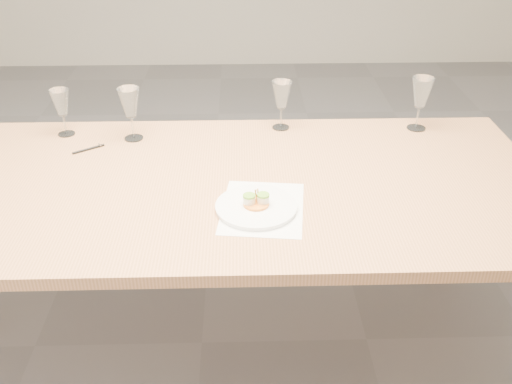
{
  "coord_description": "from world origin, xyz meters",
  "views": [
    {
      "loc": [
        0.17,
        -1.66,
        1.7
      ],
      "look_at": [
        0.21,
        -0.16,
        0.8
      ],
      "focal_mm": 40.0,
      "sensor_mm": 36.0,
      "label": 1
    }
  ],
  "objects_px": {
    "dinner_plate": "(256,206)",
    "wine_glass_3": "(282,96)",
    "recipe_sheet": "(262,208)",
    "dining_table": "(192,198)",
    "wine_glass_2": "(130,104)",
    "wine_glass_4": "(421,94)",
    "wine_glass_1": "(61,104)",
    "ballpoint_pen": "(89,149)"
  },
  "relations": [
    {
      "from": "dinner_plate",
      "to": "wine_glass_3",
      "type": "height_order",
      "value": "wine_glass_3"
    },
    {
      "from": "ballpoint_pen",
      "to": "dinner_plate",
      "type": "bearing_deg",
      "value": -69.09
    },
    {
      "from": "dinner_plate",
      "to": "wine_glass_3",
      "type": "distance_m",
      "value": 0.62
    },
    {
      "from": "wine_glass_2",
      "to": "wine_glass_4",
      "type": "xyz_separation_m",
      "value": [
        1.11,
        0.06,
        0.0
      ]
    },
    {
      "from": "dining_table",
      "to": "wine_glass_2",
      "type": "distance_m",
      "value": 0.46
    },
    {
      "from": "dining_table",
      "to": "dinner_plate",
      "type": "distance_m",
      "value": 0.29
    },
    {
      "from": "dinner_plate",
      "to": "wine_glass_3",
      "type": "xyz_separation_m",
      "value": [
        0.11,
        0.6,
        0.12
      ]
    },
    {
      "from": "recipe_sheet",
      "to": "wine_glass_3",
      "type": "bearing_deg",
      "value": 87.47
    },
    {
      "from": "wine_glass_3",
      "to": "wine_glass_1",
      "type": "bearing_deg",
      "value": -177.44
    },
    {
      "from": "ballpoint_pen",
      "to": "wine_glass_1",
      "type": "height_order",
      "value": "wine_glass_1"
    },
    {
      "from": "wine_glass_2",
      "to": "wine_glass_4",
      "type": "height_order",
      "value": "wine_glass_4"
    },
    {
      "from": "recipe_sheet",
      "to": "wine_glass_4",
      "type": "distance_m",
      "value": 0.87
    },
    {
      "from": "dinner_plate",
      "to": "recipe_sheet",
      "type": "distance_m",
      "value": 0.02
    },
    {
      "from": "wine_glass_1",
      "to": "dinner_plate",
      "type": "bearing_deg",
      "value": -37.84
    },
    {
      "from": "ballpoint_pen",
      "to": "wine_glass_2",
      "type": "xyz_separation_m",
      "value": [
        0.15,
        0.09,
        0.14
      ]
    },
    {
      "from": "dining_table",
      "to": "dinner_plate",
      "type": "height_order",
      "value": "dinner_plate"
    },
    {
      "from": "ballpoint_pen",
      "to": "wine_glass_3",
      "type": "bearing_deg",
      "value": -20.46
    },
    {
      "from": "wine_glass_3",
      "to": "recipe_sheet",
      "type": "bearing_deg",
      "value": -99.16
    },
    {
      "from": "dining_table",
      "to": "wine_glass_4",
      "type": "relative_size",
      "value": 11.43
    },
    {
      "from": "dining_table",
      "to": "wine_glass_1",
      "type": "height_order",
      "value": "wine_glass_1"
    },
    {
      "from": "wine_glass_1",
      "to": "wine_glass_3",
      "type": "distance_m",
      "value": 0.84
    },
    {
      "from": "wine_glass_3",
      "to": "wine_glass_4",
      "type": "distance_m",
      "value": 0.54
    },
    {
      "from": "wine_glass_2",
      "to": "wine_glass_1",
      "type": "bearing_deg",
      "value": 170.27
    },
    {
      "from": "recipe_sheet",
      "to": "ballpoint_pen",
      "type": "distance_m",
      "value": 0.75
    },
    {
      "from": "wine_glass_1",
      "to": "wine_glass_2",
      "type": "height_order",
      "value": "wine_glass_2"
    },
    {
      "from": "recipe_sheet",
      "to": "wine_glass_4",
      "type": "xyz_separation_m",
      "value": [
        0.63,
        0.57,
        0.15
      ]
    },
    {
      "from": "wine_glass_2",
      "to": "dinner_plate",
      "type": "bearing_deg",
      "value": -48.57
    },
    {
      "from": "wine_glass_3",
      "to": "wine_glass_4",
      "type": "height_order",
      "value": "wine_glass_4"
    },
    {
      "from": "dinner_plate",
      "to": "wine_glass_4",
      "type": "height_order",
      "value": "wine_glass_4"
    },
    {
      "from": "dinner_plate",
      "to": "wine_glass_2",
      "type": "xyz_separation_m",
      "value": [
        -0.46,
        0.52,
        0.13
      ]
    },
    {
      "from": "dinner_plate",
      "to": "ballpoint_pen",
      "type": "xyz_separation_m",
      "value": [
        -0.61,
        0.42,
        -0.01
      ]
    },
    {
      "from": "ballpoint_pen",
      "to": "wine_glass_3",
      "type": "xyz_separation_m",
      "value": [
        0.72,
        0.18,
        0.13
      ]
    },
    {
      "from": "wine_glass_1",
      "to": "wine_glass_2",
      "type": "relative_size",
      "value": 0.9
    },
    {
      "from": "dining_table",
      "to": "wine_glass_2",
      "type": "relative_size",
      "value": 11.8
    },
    {
      "from": "ballpoint_pen",
      "to": "dining_table",
      "type": "bearing_deg",
      "value": -65.84
    },
    {
      "from": "dinner_plate",
      "to": "recipe_sheet",
      "type": "xyz_separation_m",
      "value": [
        0.02,
        0.01,
        -0.01
      ]
    },
    {
      "from": "dining_table",
      "to": "ballpoint_pen",
      "type": "distance_m",
      "value": 0.47
    },
    {
      "from": "dining_table",
      "to": "wine_glass_3",
      "type": "relative_size",
      "value": 12.42
    },
    {
      "from": "ballpoint_pen",
      "to": "wine_glass_4",
      "type": "xyz_separation_m",
      "value": [
        1.26,
        0.16,
        0.14
      ]
    },
    {
      "from": "recipe_sheet",
      "to": "wine_glass_2",
      "type": "xyz_separation_m",
      "value": [
        -0.48,
        0.51,
        0.14
      ]
    },
    {
      "from": "recipe_sheet",
      "to": "ballpoint_pen",
      "type": "height_order",
      "value": "ballpoint_pen"
    },
    {
      "from": "dining_table",
      "to": "wine_glass_1",
      "type": "xyz_separation_m",
      "value": [
        -0.51,
        0.38,
        0.2
      ]
    }
  ]
}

